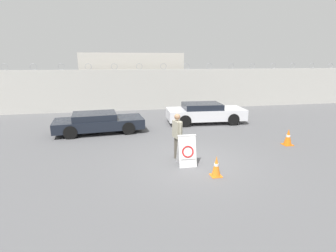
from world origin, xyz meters
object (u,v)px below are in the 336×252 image
parked_car_front_coupe (98,122)px  parked_car_rear_sedan (205,113)px  traffic_cone_near (288,137)px  security_guard (177,134)px  barricade_sign (187,150)px  traffic_cone_mid (216,166)px

parked_car_front_coupe → parked_car_rear_sedan: bearing=4.1°
parked_car_rear_sedan → parked_car_front_coupe: bearing=-167.4°
traffic_cone_near → parked_car_front_coupe: parked_car_front_coupe is taller
traffic_cone_near → security_guard: bearing=-172.5°
barricade_sign → traffic_cone_near: bearing=16.3°
traffic_cone_near → parked_car_front_coupe: bearing=155.5°
traffic_cone_mid → parked_car_front_coupe: parked_car_front_coupe is taller
parked_car_front_coupe → barricade_sign: bearing=-62.2°
barricade_sign → parked_car_front_coupe: (-3.45, 5.32, -0.01)m
parked_car_rear_sedan → barricade_sign: bearing=-110.9°
parked_car_rear_sedan → security_guard: bearing=-115.1°
parked_car_front_coupe → parked_car_rear_sedan: parked_car_rear_sedan is taller
traffic_cone_near → parked_car_rear_sedan: bearing=114.9°
barricade_sign → traffic_cone_near: 5.35m
barricade_sign → traffic_cone_near: (5.16, 1.41, -0.20)m
traffic_cone_mid → parked_car_front_coupe: (-4.17, 6.43, 0.21)m
traffic_cone_near → parked_car_rear_sedan: (-2.30, 4.94, 0.27)m
traffic_cone_near → traffic_cone_mid: (-4.44, -2.52, -0.02)m
barricade_sign → traffic_cone_mid: 1.34m
security_guard → traffic_cone_mid: 2.14m
security_guard → traffic_cone_near: bearing=-96.1°
security_guard → parked_car_front_coupe: 5.67m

